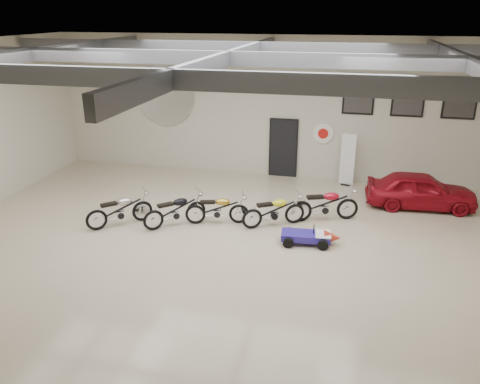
% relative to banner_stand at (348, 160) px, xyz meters
% --- Properties ---
extents(floor, '(16.00, 12.00, 0.01)m').
position_rel_banner_stand_xyz_m(floor, '(-2.82, -5.50, -0.93)').
color(floor, '#BAAC8E').
rests_on(floor, ground).
extents(ceiling, '(16.00, 12.00, 0.01)m').
position_rel_banner_stand_xyz_m(ceiling, '(-2.82, -5.50, 4.07)').
color(ceiling, slate).
rests_on(ceiling, back_wall).
extents(back_wall, '(16.00, 0.02, 5.00)m').
position_rel_banner_stand_xyz_m(back_wall, '(-2.82, 0.50, 1.57)').
color(back_wall, beige).
rests_on(back_wall, floor).
extents(ceiling_beams, '(15.80, 11.80, 0.32)m').
position_rel_banner_stand_xyz_m(ceiling_beams, '(-2.82, -5.50, 3.82)').
color(ceiling_beams, slate).
rests_on(ceiling_beams, ceiling).
extents(door, '(0.92, 0.08, 2.10)m').
position_rel_banner_stand_xyz_m(door, '(-2.32, 0.45, 0.12)').
color(door, black).
rests_on(door, back_wall).
extents(logo_plaque, '(2.30, 0.06, 1.16)m').
position_rel_banner_stand_xyz_m(logo_plaque, '(-6.82, 0.45, 1.87)').
color(logo_plaque, silver).
rests_on(logo_plaque, back_wall).
extents(poster_left, '(1.05, 0.08, 1.35)m').
position_rel_banner_stand_xyz_m(poster_left, '(0.18, 0.46, 2.17)').
color(poster_left, black).
rests_on(poster_left, back_wall).
extents(poster_mid, '(1.05, 0.08, 1.35)m').
position_rel_banner_stand_xyz_m(poster_mid, '(1.78, 0.46, 2.17)').
color(poster_mid, black).
rests_on(poster_mid, back_wall).
extents(poster_right, '(1.05, 0.08, 1.35)m').
position_rel_banner_stand_xyz_m(poster_right, '(3.38, 0.46, 2.17)').
color(poster_right, black).
rests_on(poster_right, back_wall).
extents(oil_sign, '(0.72, 0.10, 0.72)m').
position_rel_banner_stand_xyz_m(oil_sign, '(-0.92, 0.45, 0.77)').
color(oil_sign, white).
rests_on(oil_sign, back_wall).
extents(banner_stand, '(0.54, 0.31, 1.85)m').
position_rel_banner_stand_xyz_m(banner_stand, '(0.00, 0.00, 0.00)').
color(banner_stand, white).
rests_on(banner_stand, floor).
extents(motorcycle_silver, '(1.78, 1.69, 0.98)m').
position_rel_banner_stand_xyz_m(motorcycle_silver, '(-6.19, -4.88, -0.44)').
color(motorcycle_silver, silver).
rests_on(motorcycle_silver, floor).
extents(motorcycle_black, '(1.75, 1.67, 0.96)m').
position_rel_banner_stand_xyz_m(motorcycle_black, '(-4.66, -4.53, -0.45)').
color(motorcycle_black, silver).
rests_on(motorcycle_black, floor).
extents(motorcycle_gold, '(1.87, 1.01, 0.93)m').
position_rel_banner_stand_xyz_m(motorcycle_gold, '(-3.53, -4.13, -0.46)').
color(motorcycle_gold, silver).
rests_on(motorcycle_gold, floor).
extents(motorcycle_yellow, '(1.87, 1.40, 0.95)m').
position_rel_banner_stand_xyz_m(motorcycle_yellow, '(-1.93, -3.91, -0.45)').
color(motorcycle_yellow, silver).
rests_on(motorcycle_yellow, floor).
extents(motorcycle_red, '(2.08, 1.26, 1.03)m').
position_rel_banner_stand_xyz_m(motorcycle_red, '(-0.55, -3.19, -0.41)').
color(motorcycle_red, silver).
rests_on(motorcycle_red, floor).
extents(go_kart, '(1.64, 0.85, 0.57)m').
position_rel_banner_stand_xyz_m(go_kart, '(-0.79, -4.79, -0.64)').
color(go_kart, navy).
rests_on(go_kart, floor).
extents(vintage_car, '(1.52, 3.36, 1.12)m').
position_rel_banner_stand_xyz_m(vintage_car, '(2.28, -1.50, -0.37)').
color(vintage_car, maroon).
rests_on(vintage_car, floor).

